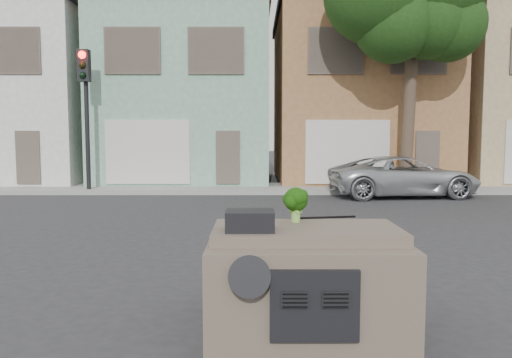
{
  "coord_description": "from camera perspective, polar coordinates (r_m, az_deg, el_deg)",
  "views": [
    {
      "loc": [
        -0.53,
        -8.24,
        2.06
      ],
      "look_at": [
        -0.51,
        0.5,
        1.3
      ],
      "focal_mm": 35.0,
      "sensor_mm": 36.0,
      "label": 1
    }
  ],
  "objects": [
    {
      "name": "wiper_arm",
      "position": [
        5.76,
        8.0,
        -4.36
      ],
      "size": [
        0.69,
        0.15,
        0.02
      ],
      "primitive_type": "cube",
      "rotation": [
        0.0,
        0.0,
        0.17
      ],
      "color": "black",
      "rests_on": "car_dashboard"
    },
    {
      "name": "car_dashboard",
      "position": [
        5.48,
        5.54,
        -10.93
      ],
      "size": [
        2.0,
        1.8,
        1.12
      ],
      "primitive_type": "cube",
      "color": "brown",
      "rests_on": "ground"
    },
    {
      "name": "townhouse_white",
      "position": [
        25.1,
        -25.09,
        8.42
      ],
      "size": [
        7.2,
        8.2,
        7.55
      ],
      "primitive_type": "cube",
      "color": "silver",
      "rests_on": "ground"
    },
    {
      "name": "tree_near",
      "position": [
        19.0,
        17.12,
        11.36
      ],
      "size": [
        4.4,
        4.0,
        8.5
      ],
      "primitive_type": "cube",
      "color": "#1B3B12",
      "rests_on": "ground"
    },
    {
      "name": "ground_plane",
      "position": [
        8.51,
        3.49,
        -9.04
      ],
      "size": [
        120.0,
        120.0,
        0.0
      ],
      "primitive_type": "plane",
      "color": "#303033",
      "rests_on": "ground"
    },
    {
      "name": "silver_pickup",
      "position": [
        17.64,
        16.49,
        -1.95
      ],
      "size": [
        5.14,
        2.7,
        1.38
      ],
      "primitive_type": "imported",
      "rotation": [
        0.0,
        0.0,
        1.66
      ],
      "color": "#B9BBBF",
      "rests_on": "ground"
    },
    {
      "name": "townhouse_tan",
      "position": [
        23.26,
        11.23,
        9.1
      ],
      "size": [
        7.2,
        8.2,
        7.55
      ],
      "primitive_type": "cube",
      "color": "#9D6B42",
      "rests_on": "ground"
    },
    {
      "name": "instrument_hump",
      "position": [
        4.97,
        -0.69,
        -4.76
      ],
      "size": [
        0.48,
        0.38,
        0.2
      ],
      "primitive_type": "cube",
      "color": "black",
      "rests_on": "car_dashboard"
    },
    {
      "name": "townhouse_mint",
      "position": [
        23.0,
        -7.66,
        9.19
      ],
      "size": [
        7.2,
        8.2,
        7.55
      ],
      "primitive_type": "cube",
      "color": "#82B092",
      "rests_on": "ground"
    },
    {
      "name": "sidewalk",
      "position": [
        18.86,
        1.47,
        -1.08
      ],
      "size": [
        40.0,
        3.0,
        0.15
      ],
      "primitive_type": "cube",
      "color": "gray",
      "rests_on": "ground"
    },
    {
      "name": "broccoli",
      "position": [
        5.46,
        4.57,
        -2.9
      ],
      "size": [
        0.44,
        0.44,
        0.39
      ],
      "primitive_type": "cube",
      "rotation": [
        0.0,
        0.0,
        0.97
      ],
      "color": "#123507",
      "rests_on": "car_dashboard"
    },
    {
      "name": "traffic_signal",
      "position": [
        18.73,
        -18.85,
        6.2
      ],
      "size": [
        0.4,
        0.4,
        5.1
      ],
      "primitive_type": "cube",
      "color": "black",
      "rests_on": "ground"
    }
  ]
}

